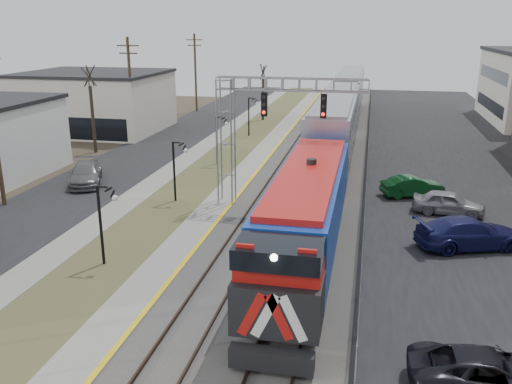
# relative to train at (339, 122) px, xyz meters

# --- Properties ---
(street_west) EXTENTS (7.00, 120.00, 0.04)m
(street_west) POSITION_rel_train_xyz_m (-17.00, -8.94, -2.86)
(street_west) COLOR black
(street_west) RESTS_ON ground
(sidewalk) EXTENTS (2.00, 120.00, 0.08)m
(sidewalk) POSITION_rel_train_xyz_m (-12.50, -8.94, -2.84)
(sidewalk) COLOR gray
(sidewalk) RESTS_ON ground
(grass_median) EXTENTS (4.00, 120.00, 0.06)m
(grass_median) POSITION_rel_train_xyz_m (-9.50, -8.94, -2.85)
(grass_median) COLOR #4E542C
(grass_median) RESTS_ON ground
(platform) EXTENTS (2.00, 120.00, 0.24)m
(platform) POSITION_rel_train_xyz_m (-6.50, -8.94, -2.76)
(platform) COLOR gray
(platform) RESTS_ON ground
(ballast_bed) EXTENTS (8.00, 120.00, 0.20)m
(ballast_bed) POSITION_rel_train_xyz_m (-1.50, -8.94, -2.78)
(ballast_bed) COLOR #595651
(ballast_bed) RESTS_ON ground
(parking_lot) EXTENTS (16.00, 120.00, 0.04)m
(parking_lot) POSITION_rel_train_xyz_m (10.50, -8.94, -2.86)
(parking_lot) COLOR black
(parking_lot) RESTS_ON ground
(platform_edge) EXTENTS (0.24, 120.00, 0.01)m
(platform_edge) POSITION_rel_train_xyz_m (-5.62, -8.94, -2.64)
(platform_edge) COLOR gold
(platform_edge) RESTS_ON platform
(track_near) EXTENTS (1.58, 120.00, 0.15)m
(track_near) POSITION_rel_train_xyz_m (-3.50, -8.94, -2.61)
(track_near) COLOR #2D2119
(track_near) RESTS_ON ballast_bed
(track_far) EXTENTS (1.58, 120.00, 0.15)m
(track_far) POSITION_rel_train_xyz_m (-0.00, -8.94, -2.61)
(track_far) COLOR #2D2119
(track_far) RESTS_ON ballast_bed
(train) EXTENTS (3.00, 63.05, 5.33)m
(train) POSITION_rel_train_xyz_m (0.00, 0.00, 0.00)
(train) COLOR #12399A
(train) RESTS_ON ground
(signal_gantry) EXTENTS (9.00, 1.07, 8.15)m
(signal_gantry) POSITION_rel_train_xyz_m (-4.28, -15.95, 2.70)
(signal_gantry) COLOR gray
(signal_gantry) RESTS_ON ground
(lampposts) EXTENTS (0.14, 62.14, 4.00)m
(lampposts) POSITION_rel_train_xyz_m (-9.50, -25.65, -0.88)
(lampposts) COLOR black
(lampposts) RESTS_ON ground
(fence) EXTENTS (0.04, 120.00, 1.60)m
(fence) POSITION_rel_train_xyz_m (2.70, -8.94, -2.08)
(fence) COLOR gray
(fence) RESTS_ON ground
(bare_trees) EXTENTS (12.30, 42.30, 5.95)m
(bare_trees) POSITION_rel_train_xyz_m (-18.16, -5.02, -0.18)
(bare_trees) COLOR #382D23
(bare_trees) RESTS_ON ground
(car_lot_c) EXTENTS (5.09, 2.51, 1.39)m
(car_lot_c) POSITION_rel_train_xyz_m (6.80, -32.29, -2.19)
(car_lot_c) COLOR black
(car_lot_c) RESTS_ON ground
(car_lot_d) EXTENTS (5.96, 3.96, 1.60)m
(car_lot_d) POSITION_rel_train_xyz_m (8.04, -20.14, -2.08)
(car_lot_d) COLOR #15184C
(car_lot_d) RESTS_ON ground
(car_lot_e) EXTENTS (4.42, 2.24, 1.44)m
(car_lot_e) POSITION_rel_train_xyz_m (7.67, -14.93, -2.16)
(car_lot_e) COLOR gray
(car_lot_e) RESTS_ON ground
(car_lot_f) EXTENTS (4.39, 2.76, 1.37)m
(car_lot_f) POSITION_rel_train_xyz_m (5.75, -11.67, -2.20)
(car_lot_f) COLOR #0C4019
(car_lot_f) RESTS_ON ground
(car_street_b) EXTENTS (4.07, 5.62, 1.51)m
(car_street_b) POSITION_rel_train_xyz_m (-17.23, -13.44, -2.13)
(car_street_b) COLOR slate
(car_street_b) RESTS_ON ground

